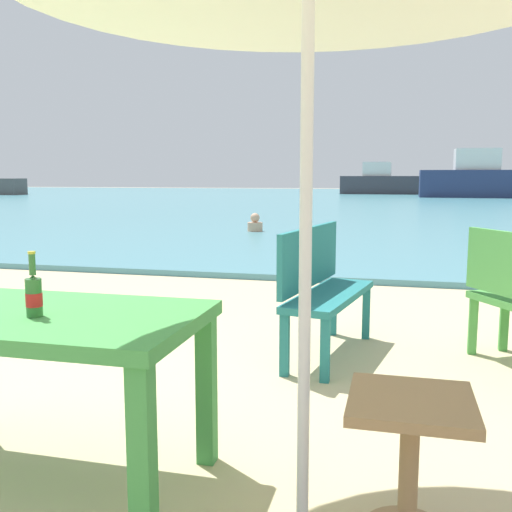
{
  "coord_description": "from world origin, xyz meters",
  "views": [
    {
      "loc": [
        1.02,
        -2.0,
        1.32
      ],
      "look_at": [
        -0.22,
        3.0,
        0.6
      ],
      "focal_mm": 40.21,
      "sensor_mm": 36.0,
      "label": 1
    }
  ],
  "objects": [
    {
      "name": "ground_plane",
      "position": [
        0.0,
        0.0,
        0.0
      ],
      "size": [
        120.0,
        120.0,
        0.0
      ],
      "primitive_type": "plane",
      "color": "#C6B287"
    },
    {
      "name": "sea_water",
      "position": [
        0.0,
        30.0,
        0.04
      ],
      "size": [
        120.0,
        50.0,
        0.08
      ],
      "primitive_type": "cube",
      "color": "teal",
      "rests_on": "ground_plane"
    },
    {
      "name": "picnic_table_green",
      "position": [
        -0.45,
        0.05,
        0.65
      ],
      "size": [
        1.4,
        0.8,
        0.76
      ],
      "color": "#3D8C42",
      "rests_on": "ground_plane"
    },
    {
      "name": "beer_bottle_amber",
      "position": [
        -0.39,
        -0.03,
        0.85
      ],
      "size": [
        0.07,
        0.07,
        0.26
      ],
      "color": "#2D662D",
      "rests_on": "picnic_table_green"
    },
    {
      "name": "side_table_wood",
      "position": [
        1.09,
        0.02,
        0.35
      ],
      "size": [
        0.44,
        0.44,
        0.54
      ],
      "color": "#9E7A51",
      "rests_on": "ground_plane"
    },
    {
      "name": "bench_teal_center",
      "position": [
        0.49,
        2.14,
        0.54
      ],
      "size": [
        0.57,
        1.25,
        0.95
      ],
      "color": "#237275",
      "rests_on": "ground_plane"
    },
    {
      "name": "swimmer_person",
      "position": [
        -2.12,
        10.56,
        0.24
      ],
      "size": [
        0.34,
        0.34,
        0.41
      ],
      "color": "tan",
      "rests_on": "sea_water"
    },
    {
      "name": "boat_barge",
      "position": [
        -0.05,
        39.12,
        0.87
      ],
      "size": [
        6.05,
        1.65,
        2.2
      ],
      "color": "#38383F",
      "rests_on": "sea_water"
    },
    {
      "name": "boat_tanker",
      "position": [
        5.97,
        33.93,
        1.09
      ],
      "size": [
        7.76,
        2.12,
        2.82
      ],
      "color": "navy",
      "rests_on": "sea_water"
    }
  ]
}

